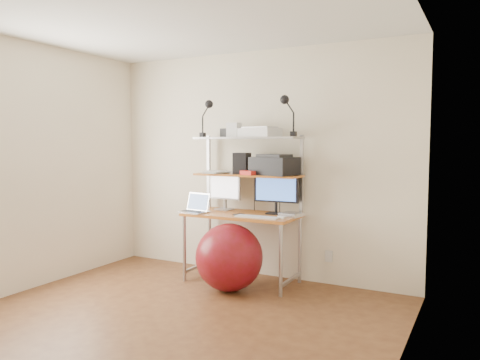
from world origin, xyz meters
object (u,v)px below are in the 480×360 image
at_px(printer, 274,165).
at_px(exercise_ball, 229,257).
at_px(laptop, 196,208).
at_px(monitor_black, 276,191).
at_px(monitor_silver, 225,188).

relative_size(printer, exercise_ball, 0.77).
bearing_deg(exercise_ball, laptop, 161.48).
xyz_separation_m(monitor_black, exercise_ball, (-0.31, -0.47, -0.65)).
bearing_deg(monitor_black, printer, -173.92).
xyz_separation_m(monitor_silver, exercise_ball, (0.32, -0.48, -0.64)).
xyz_separation_m(laptop, exercise_ball, (0.51, -0.17, -0.44)).
relative_size(monitor_silver, exercise_ball, 0.67).
height_order(laptop, printer, printer).
bearing_deg(monitor_black, laptop, -163.13).
distance_m(monitor_silver, laptop, 0.41).
height_order(monitor_black, laptop, monitor_black).
height_order(printer, exercise_ball, printer).
relative_size(monitor_silver, laptop, 1.39).
bearing_deg(monitor_silver, exercise_ball, -49.81).
bearing_deg(monitor_silver, monitor_black, 5.26).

